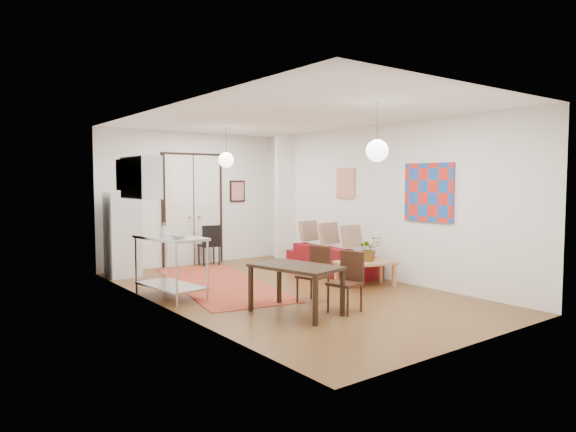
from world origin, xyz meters
TOP-DOWN VIEW (x-y plane):
  - floor at (0.00, 0.00)m, footprint 7.00×7.00m
  - ceiling at (0.00, 0.00)m, footprint 4.20×7.00m
  - wall_back at (0.00, 3.50)m, footprint 4.20×0.02m
  - wall_front at (0.00, -3.50)m, footprint 4.20×0.02m
  - wall_left at (-2.10, 0.00)m, footprint 0.02×7.00m
  - wall_right at (2.10, 0.00)m, footprint 0.02×7.00m
  - double_doors at (0.00, 3.46)m, footprint 1.44×0.06m
  - stub_partition at (1.85, 2.55)m, footprint 0.50×0.10m
  - wall_cabinet at (-1.92, 1.50)m, footprint 0.35×1.00m
  - painting_popart at (2.08, -1.25)m, footprint 0.05×1.00m
  - painting_abstract at (2.08, 0.80)m, footprint 0.05×0.50m
  - poster_back at (1.15, 3.47)m, footprint 0.40×0.03m
  - print_left at (-2.07, 2.00)m, footprint 0.03×0.44m
  - pendant_back at (0.00, 2.00)m, footprint 0.30×0.30m
  - pendant_front at (0.00, -2.00)m, footprint 0.30×0.30m
  - kilim_rug at (-0.61, 1.25)m, footprint 2.23×4.15m
  - sofa at (1.65, 0.70)m, footprint 0.80×2.02m
  - coffee_table at (1.29, -0.53)m, footprint 1.12×0.81m
  - potted_plant at (1.39, -0.53)m, footprint 0.47×0.43m
  - kitchen_counter at (-1.75, 0.74)m, footprint 0.80×1.34m
  - bowl at (-1.75, 0.44)m, footprint 0.29×0.29m
  - soap_bottle at (-1.75, 0.99)m, footprint 0.12×0.12m
  - fridge at (-1.75, 2.95)m, footprint 0.59×0.59m
  - dining_table at (-0.78, -1.23)m, footprint 0.97×1.36m
  - dining_chair_near at (-0.18, -0.80)m, footprint 0.48×0.61m
  - dining_chair_far at (-0.18, -1.50)m, footprint 0.48×0.61m
  - black_side_chair at (0.21, 3.23)m, footprint 0.47×0.47m

SIDE VIEW (x-z plane):
  - floor at x=0.00m, z-range 0.00..0.00m
  - kilim_rug at x=-0.61m, z-range 0.00..0.01m
  - sofa at x=1.65m, z-range 0.00..0.59m
  - coffee_table at x=1.29m, z-range 0.16..0.61m
  - dining_chair_near at x=-0.18m, z-range 0.06..0.91m
  - dining_chair_far at x=-0.18m, z-range 0.06..0.91m
  - black_side_chair at x=0.21m, z-range 0.07..0.96m
  - dining_table at x=-0.78m, z-range 0.27..0.95m
  - kitchen_counter at x=-1.75m, z-range 0.15..1.12m
  - potted_plant at x=1.39m, z-range 0.45..0.88m
  - fridge at x=-1.75m, z-range 0.00..1.63m
  - bowl at x=-1.75m, z-range 0.97..1.03m
  - soap_bottle at x=-1.75m, z-range 0.97..1.17m
  - double_doors at x=0.00m, z-range -0.05..2.45m
  - wall_back at x=0.00m, z-range 0.00..2.90m
  - wall_front at x=0.00m, z-range 0.00..2.90m
  - wall_left at x=-2.10m, z-range 0.00..2.90m
  - wall_right at x=2.10m, z-range 0.00..2.90m
  - stub_partition at x=1.85m, z-range 0.00..2.90m
  - poster_back at x=1.15m, z-range 1.35..1.85m
  - painting_popart at x=2.08m, z-range 1.15..2.15m
  - painting_abstract at x=2.08m, z-range 1.50..2.10m
  - wall_cabinet at x=-1.92m, z-range 1.55..2.25m
  - print_left at x=-2.07m, z-range 1.68..2.22m
  - pendant_back at x=0.00m, z-range 1.85..2.65m
  - pendant_front at x=0.00m, z-range 1.85..2.65m
  - ceiling at x=0.00m, z-range 2.89..2.91m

